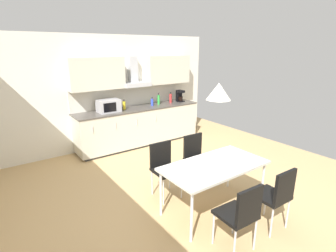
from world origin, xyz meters
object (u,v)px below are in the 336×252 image
chair_far_left (164,164)px  coffee_maker (180,96)px  chair_far_right (196,154)px  pendant_lamp (219,91)px  bottle_green (159,99)px  bottle_blue (152,102)px  microwave (109,106)px  dining_table (214,167)px  chair_near_left (241,212)px  chair_near_right (277,193)px  bottle_red (171,98)px  bottle_yellow (124,105)px

chair_far_left → coffee_maker: bearing=47.6°
chair_far_right → pendant_lamp: (-0.34, -0.77, 1.23)m
bottle_green → chair_far_right: size_ratio=0.33×
bottle_blue → chair_far_right: size_ratio=0.24×
microwave → pendant_lamp: pendant_lamp is taller
bottle_blue → dining_table: bottle_blue is taller
chair_near_left → chair_far_left: bearing=89.8°
microwave → dining_table: size_ratio=0.32×
chair_near_right → chair_far_right: 1.54m
chair_near_right → chair_far_right: bearing=89.8°
chair_far_right → bottle_blue: bearing=76.5°
coffee_maker → bottle_red: 0.30m
bottle_blue → bottle_green: bottle_green is taller
bottle_blue → dining_table: bearing=-106.3°
bottle_yellow → chair_near_left: (-0.48, -3.85, -0.49)m
coffee_maker → dining_table: size_ratio=0.20×
chair_far_right → pendant_lamp: pendant_lamp is taller
microwave → chair_near_right: (0.59, -3.83, -0.53)m
bottle_green → pendant_lamp: bearing=-109.7°
chair_far_right → chair_near_left: bearing=-113.9°
coffee_maker → chair_far_left: 3.18m
bottle_red → chair_far_right: (-1.14, -2.33, -0.51)m
chair_near_left → chair_far_left: size_ratio=1.00×
coffee_maker → bottle_blue: size_ratio=1.43×
bottle_blue → bottle_red: bearing=3.2°
dining_table → chair_far_right: chair_far_right is taller
bottle_blue → chair_near_left: 4.06m
coffee_maker → chair_far_left: coffee_maker is taller
dining_table → chair_far_right: (0.34, 0.77, -0.15)m
bottle_red → chair_near_left: (-1.83, -3.87, -0.51)m
bottle_green → chair_far_left: bearing=-121.9°
dining_table → microwave: bearing=94.7°
bottle_red → bottle_blue: bottle_red is taller
microwave → dining_table: bearing=-85.3°
bottle_yellow → bottle_blue: bearing=-1.3°
chair_near_left → chair_near_right: bearing=-0.0°
bottle_blue → chair_far_left: bearing=-118.2°
microwave → bottle_yellow: 0.39m
bottle_yellow → chair_near_right: bottle_yellow is taller
bottle_green → dining_table: size_ratio=0.19×
chair_near_left → chair_near_right: (0.68, -0.00, 0.00)m
bottle_green → chair_far_left: 2.79m
bottle_yellow → dining_table: bottle_yellow is taller
dining_table → bottle_blue: bearing=73.7°
chair_far_right → coffee_maker: bearing=58.2°
chair_far_right → pendant_lamp: 1.49m
bottle_yellow → dining_table: bearing=-92.5°
bottle_yellow → dining_table: (-0.14, -3.08, -0.34)m
chair_near_left → pendant_lamp: 1.49m
dining_table → chair_far_left: size_ratio=1.74×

